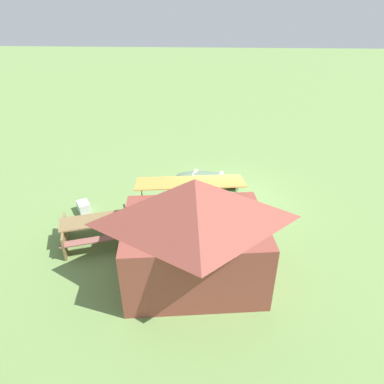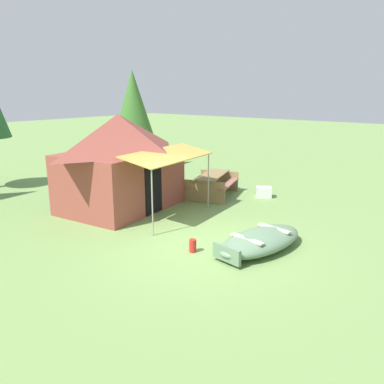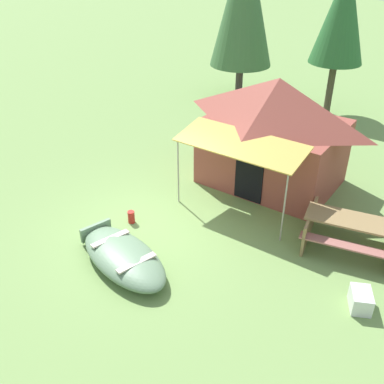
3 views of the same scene
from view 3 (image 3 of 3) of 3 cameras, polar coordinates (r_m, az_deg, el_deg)
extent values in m
plane|color=#6F924E|center=(10.38, -5.34, -4.45)|extent=(80.00, 80.00, 0.00)
ellipsoid|color=slate|center=(9.22, -8.83, -8.31)|extent=(2.66, 1.51, 0.44)
ellipsoid|color=#212C21|center=(9.20, -8.85, -8.14)|extent=(2.44, 1.35, 0.16)
cube|color=beige|center=(8.76, -7.18, -9.06)|extent=(0.27, 0.88, 0.04)
cube|color=beige|center=(9.46, -10.52, -5.94)|extent=(0.27, 0.88, 0.04)
cube|color=slate|center=(10.03, -12.31, -4.88)|extent=(0.19, 0.73, 0.33)
cube|color=brown|center=(11.94, 10.34, 5.11)|extent=(3.63, 2.86, 1.77)
pyramid|color=brown|center=(11.39, 11.03, 11.61)|extent=(3.92, 3.09, 1.10)
cube|color=black|center=(10.99, 7.38, 2.16)|extent=(0.76, 0.12, 1.41)
cube|color=gold|center=(10.07, 6.25, 6.27)|extent=(3.13, 1.46, 0.23)
cylinder|color=gray|center=(9.63, 11.80, -2.14)|extent=(0.04, 0.04, 1.68)
cylinder|color=gray|center=(10.83, -1.79, 2.55)|extent=(0.04, 0.04, 1.68)
cube|color=olive|center=(9.86, 20.25, -3.48)|extent=(2.10, 1.29, 0.04)
cube|color=#995D54|center=(10.49, 20.32, -3.04)|extent=(1.96, 0.87, 0.04)
cube|color=#995D54|center=(9.54, 19.59, -6.62)|extent=(1.96, 0.87, 0.04)
cube|color=olive|center=(10.10, 14.91, -4.18)|extent=(0.50, 1.35, 0.71)
cube|color=silver|center=(8.82, 20.95, -12.89)|extent=(0.58, 0.63, 0.36)
cylinder|color=red|center=(10.49, -7.85, -3.22)|extent=(0.18, 0.18, 0.30)
cylinder|color=#433937|center=(18.60, 6.11, 14.15)|extent=(0.29, 0.29, 1.29)
cylinder|color=#464030|center=(17.31, 17.41, 12.66)|extent=(0.25, 0.25, 1.88)
cone|color=#2A6430|center=(16.73, 18.88, 21.06)|extent=(1.86, 1.86, 3.31)
camera|label=1|loc=(16.97, 25.69, 29.87)|focal=32.28mm
camera|label=2|loc=(13.46, -46.53, 11.05)|focal=36.44mm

